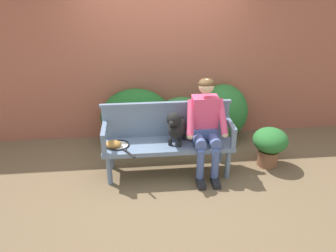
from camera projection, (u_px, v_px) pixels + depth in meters
The scene contains 14 objects.
ground_plane at pixel (168, 172), 4.68m from camera, with size 40.00×40.00×0.00m, color brown.
brick_garden_fence at pixel (160, 61), 5.35m from camera, with size 8.00×0.30×2.51m, color #9E5642.
hedge_bush_far_right at pixel (181, 119), 5.44m from camera, with size 0.89×0.71×0.73m, color #337538.
hedge_bush_mid_right at pixel (136, 117), 5.29m from camera, with size 1.13×0.70×0.92m, color #1E5B23.
hedge_bush_far_left at pixel (223, 112), 5.47m from camera, with size 0.82×0.79×0.92m, color #286B2D.
garden_bench at pixel (168, 147), 4.50m from camera, with size 1.75×0.52×0.48m.
bench_backrest at pixel (166, 119), 4.57m from camera, with size 1.79×0.06×0.50m.
bench_armrest_left_end at pixel (104, 135), 4.23m from camera, with size 0.06×0.52×0.28m.
bench_armrest_right_end at pixel (231, 129), 4.38m from camera, with size 0.06×0.52×0.28m.
person_seated at pixel (206, 124), 4.39m from camera, with size 0.56×0.66×1.35m.
dog_on_bench at pixel (176, 127), 4.34m from camera, with size 0.36×0.49×0.50m.
tennis_racket at pixel (120, 146), 4.37m from camera, with size 0.42×0.56×0.03m.
baseball_glove at pixel (113, 144), 4.34m from camera, with size 0.22×0.17×0.09m, color #9E6B2D.
potted_plant at pixel (270, 144), 4.71m from camera, with size 0.49×0.49×0.58m.
Camera 1 is at (-0.39, -3.92, 2.61)m, focal length 35.26 mm.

